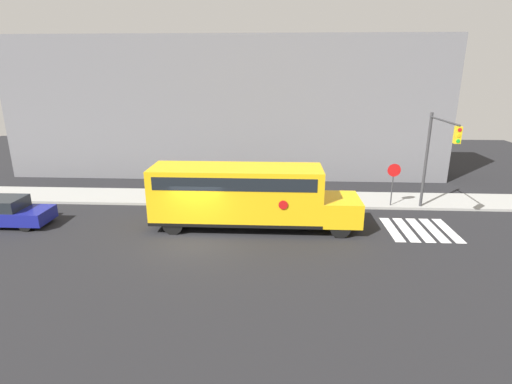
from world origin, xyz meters
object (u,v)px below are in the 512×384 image
object	(u,v)px
parked_car	(2,212)
stop_sign	(393,179)
traffic_light	(436,150)
school_bus	(244,194)

from	to	relation	value
parked_car	stop_sign	world-z (taller)	stop_sign
stop_sign	traffic_light	distance (m)	2.85
parked_car	traffic_light	world-z (taller)	traffic_light
school_bus	parked_car	world-z (taller)	school_bus
school_bus	parked_car	distance (m)	12.62
parked_car	traffic_light	bearing A→B (deg)	6.58
parked_car	traffic_light	size ratio (longest dim) A/B	0.85
school_bus	traffic_light	size ratio (longest dim) A/B	1.87
school_bus	stop_sign	bearing A→B (deg)	22.50
stop_sign	traffic_light	bearing A→B (deg)	-35.40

